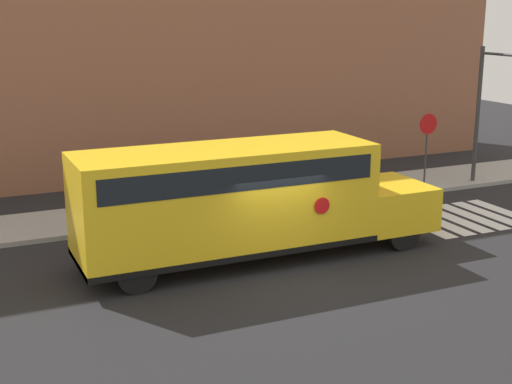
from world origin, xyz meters
name	(u,v)px	position (x,y,z in m)	size (l,w,h in m)	color
ground_plane	(280,272)	(0.00, 0.00, 0.00)	(60.00, 60.00, 0.00)	black
sidewalk_strip	(196,208)	(0.00, 6.50, 0.07)	(44.00, 3.00, 0.15)	#9E9E99
building_backdrop	(138,15)	(0.00, 13.00, 6.41)	(32.00, 4.00, 12.83)	#935B42
crosswalk_stripes	(463,218)	(7.72, 2.00, 0.00)	(4.00, 3.20, 0.01)	white
school_bus	(242,197)	(-0.52, 1.26, 1.79)	(10.17, 2.57, 3.16)	yellow
stop_sign	(427,138)	(9.03, 5.81, 1.93)	(0.78, 0.10, 2.87)	#38383A
traffic_light	(505,97)	(11.14, 4.19, 3.58)	(0.28, 4.03, 5.32)	#38383A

